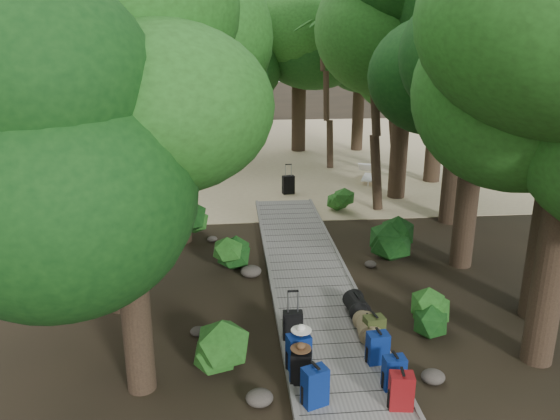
{
  "coord_description": "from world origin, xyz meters",
  "views": [
    {
      "loc": [
        -1.88,
        -11.52,
        5.76
      ],
      "look_at": [
        -0.49,
        3.2,
        1.0
      ],
      "focal_mm": 35.0,
      "sensor_mm": 36.0,
      "label": 1
    }
  ],
  "objects_px": {
    "backpack_right_d": "(374,328)",
    "lone_suitcase_on_sand": "(288,185)",
    "backpack_left_c": "(299,351)",
    "suitcase_on_boardwalk": "(293,326)",
    "backpack_left_b": "(301,366)",
    "backpack_right_a": "(401,389)",
    "backpack_right_c": "(378,346)",
    "kayak": "(188,179)",
    "duffel_right_khaki": "(368,328)",
    "backpack_left_a": "(315,384)",
    "backpack_right_b": "(394,371)",
    "duffel_right_black": "(357,305)",
    "sun_lounger": "(371,174)"
  },
  "relations": [
    {
      "from": "backpack_left_b",
      "to": "sun_lounger",
      "type": "relative_size",
      "value": 0.32
    },
    {
      "from": "backpack_left_a",
      "to": "backpack_right_d",
      "type": "bearing_deg",
      "value": 29.95
    },
    {
      "from": "backpack_left_b",
      "to": "sun_lounger",
      "type": "distance_m",
      "value": 14.03
    },
    {
      "from": "backpack_left_b",
      "to": "backpack_left_c",
      "type": "distance_m",
      "value": 0.39
    },
    {
      "from": "backpack_left_b",
      "to": "lone_suitcase_on_sand",
      "type": "distance_m",
      "value": 11.93
    },
    {
      "from": "backpack_left_b",
      "to": "backpack_right_a",
      "type": "relative_size",
      "value": 0.95
    },
    {
      "from": "sun_lounger",
      "to": "backpack_right_b",
      "type": "bearing_deg",
      "value": -82.11
    },
    {
      "from": "backpack_right_c",
      "to": "suitcase_on_boardwalk",
      "type": "bearing_deg",
      "value": 142.1
    },
    {
      "from": "duffel_right_black",
      "to": "backpack_right_a",
      "type": "bearing_deg",
      "value": -96.15
    },
    {
      "from": "backpack_right_c",
      "to": "backpack_right_d",
      "type": "distance_m",
      "value": 0.71
    },
    {
      "from": "backpack_right_a",
      "to": "suitcase_on_boardwalk",
      "type": "height_order",
      "value": "backpack_right_a"
    },
    {
      "from": "backpack_left_a",
      "to": "backpack_left_b",
      "type": "xyz_separation_m",
      "value": [
        -0.14,
        0.59,
        -0.04
      ]
    },
    {
      "from": "backpack_left_b",
      "to": "suitcase_on_boardwalk",
      "type": "height_order",
      "value": "backpack_left_b"
    },
    {
      "from": "backpack_right_c",
      "to": "kayak",
      "type": "distance_m",
      "value": 13.99
    },
    {
      "from": "backpack_left_b",
      "to": "suitcase_on_boardwalk",
      "type": "relative_size",
      "value": 1.08
    },
    {
      "from": "suitcase_on_boardwalk",
      "to": "sun_lounger",
      "type": "height_order",
      "value": "suitcase_on_boardwalk"
    },
    {
      "from": "backpack_left_c",
      "to": "sun_lounger",
      "type": "distance_m",
      "value": 13.67
    },
    {
      "from": "backpack_left_c",
      "to": "suitcase_on_boardwalk",
      "type": "distance_m",
      "value": 1.0
    },
    {
      "from": "backpack_left_b",
      "to": "backpack_right_d",
      "type": "xyz_separation_m",
      "value": [
        1.56,
        1.17,
        -0.03
      ]
    },
    {
      "from": "backpack_right_a",
      "to": "backpack_left_b",
      "type": "bearing_deg",
      "value": 159.86
    },
    {
      "from": "backpack_right_d",
      "to": "duffel_right_khaki",
      "type": "bearing_deg",
      "value": 111.3
    },
    {
      "from": "backpack_left_a",
      "to": "kayak",
      "type": "height_order",
      "value": "backpack_left_a"
    },
    {
      "from": "duffel_right_black",
      "to": "lone_suitcase_on_sand",
      "type": "height_order",
      "value": "lone_suitcase_on_sand"
    },
    {
      "from": "backpack_right_b",
      "to": "suitcase_on_boardwalk",
      "type": "height_order",
      "value": "backpack_right_b"
    },
    {
      "from": "backpack_right_c",
      "to": "duffel_right_black",
      "type": "distance_m",
      "value": 1.78
    },
    {
      "from": "backpack_right_b",
      "to": "suitcase_on_boardwalk",
      "type": "distance_m",
      "value": 2.24
    },
    {
      "from": "backpack_right_a",
      "to": "backpack_right_c",
      "type": "distance_m",
      "value": 1.27
    },
    {
      "from": "backpack_left_a",
      "to": "backpack_right_b",
      "type": "height_order",
      "value": "backpack_left_a"
    },
    {
      "from": "backpack_left_a",
      "to": "suitcase_on_boardwalk",
      "type": "distance_m",
      "value": 1.97
    },
    {
      "from": "backpack_right_d",
      "to": "backpack_left_b",
      "type": "bearing_deg",
      "value": -152.19
    },
    {
      "from": "suitcase_on_boardwalk",
      "to": "lone_suitcase_on_sand",
      "type": "distance_m",
      "value": 10.56
    },
    {
      "from": "kayak",
      "to": "duffel_right_khaki",
      "type": "bearing_deg",
      "value": -92.24
    },
    {
      "from": "backpack_right_d",
      "to": "lone_suitcase_on_sand",
      "type": "height_order",
      "value": "lone_suitcase_on_sand"
    },
    {
      "from": "backpack_right_a",
      "to": "backpack_right_d",
      "type": "relative_size",
      "value": 1.16
    },
    {
      "from": "backpack_left_b",
      "to": "suitcase_on_boardwalk",
      "type": "xyz_separation_m",
      "value": [
        0.02,
        1.38,
        -0.02
      ]
    },
    {
      "from": "backpack_left_a",
      "to": "kayak",
      "type": "xyz_separation_m",
      "value": [
        -2.94,
        14.39,
        -0.3
      ]
    },
    {
      "from": "backpack_left_c",
      "to": "backpack_right_b",
      "type": "bearing_deg",
      "value": -36.18
    },
    {
      "from": "backpack_left_c",
      "to": "duffel_right_khaki",
      "type": "relative_size",
      "value": 1.21
    },
    {
      "from": "lone_suitcase_on_sand",
      "to": "kayak",
      "type": "bearing_deg",
      "value": 142.08
    },
    {
      "from": "suitcase_on_boardwalk",
      "to": "lone_suitcase_on_sand",
      "type": "height_order",
      "value": "suitcase_on_boardwalk"
    },
    {
      "from": "backpack_right_b",
      "to": "backpack_right_d",
      "type": "height_order",
      "value": "backpack_right_b"
    },
    {
      "from": "backpack_left_b",
      "to": "kayak",
      "type": "xyz_separation_m",
      "value": [
        -2.8,
        13.8,
        -0.26
      ]
    },
    {
      "from": "backpack_right_b",
      "to": "kayak",
      "type": "bearing_deg",
      "value": 103.31
    },
    {
      "from": "duffel_right_khaki",
      "to": "kayak",
      "type": "relative_size",
      "value": 0.19
    },
    {
      "from": "backpack_left_a",
      "to": "lone_suitcase_on_sand",
      "type": "distance_m",
      "value": 12.5
    },
    {
      "from": "backpack_right_c",
      "to": "backpack_left_c",
      "type": "bearing_deg",
      "value": 178.15
    },
    {
      "from": "backpack_right_a",
      "to": "backpack_right_b",
      "type": "relative_size",
      "value": 1.04
    },
    {
      "from": "backpack_left_b",
      "to": "backpack_left_a",
      "type": "bearing_deg",
      "value": -64.11
    },
    {
      "from": "backpack_right_a",
      "to": "backpack_right_b",
      "type": "height_order",
      "value": "backpack_right_a"
    },
    {
      "from": "backpack_left_c",
      "to": "backpack_right_d",
      "type": "relative_size",
      "value": 1.29
    }
  ]
}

